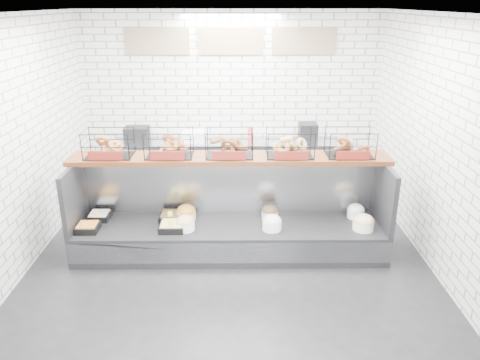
{
  "coord_description": "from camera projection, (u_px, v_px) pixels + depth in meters",
  "views": [
    {
      "loc": [
        0.09,
        -5.18,
        3.12
      ],
      "look_at": [
        0.13,
        0.45,
        0.96
      ],
      "focal_mm": 35.0,
      "sensor_mm": 36.0,
      "label": 1
    }
  ],
  "objects": [
    {
      "name": "room_shell",
      "position": [
        229.0,
        92.0,
        5.78
      ],
      "size": [
        5.02,
        5.51,
        3.01
      ],
      "color": "white",
      "rests_on": "ground"
    },
    {
      "name": "ground",
      "position": [
        230.0,
        263.0,
        5.95
      ],
      "size": [
        5.5,
        5.5,
        0.0
      ],
      "primitive_type": "plane",
      "color": "black",
      "rests_on": "ground"
    },
    {
      "name": "display_case",
      "position": [
        230.0,
        227.0,
        6.16
      ],
      "size": [
        4.0,
        0.9,
        1.2
      ],
      "color": "black",
      "rests_on": "ground"
    },
    {
      "name": "prep_counter",
      "position": [
        231.0,
        165.0,
        8.05
      ],
      "size": [
        4.0,
        0.6,
        1.2
      ],
      "color": "#93969B",
      "rests_on": "ground"
    },
    {
      "name": "bagel_shelf",
      "position": [
        230.0,
        147.0,
        5.94
      ],
      "size": [
        4.1,
        0.5,
        0.4
      ],
      "color": "#401E0D",
      "rests_on": "display_case"
    }
  ]
}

